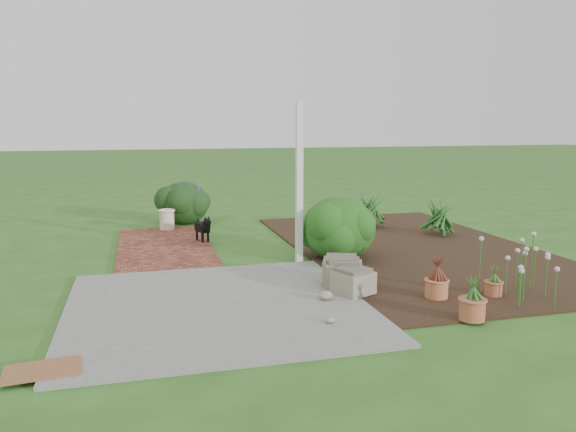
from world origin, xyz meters
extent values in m
plane|color=#31581B|center=(0.00, 0.00, 0.00)|extent=(80.00, 80.00, 0.00)
cube|color=slate|center=(-1.25, -1.75, 0.02)|extent=(3.50, 3.50, 0.04)
cube|color=maroon|center=(-1.70, 1.75, 0.02)|extent=(1.60, 3.50, 0.04)
cube|color=black|center=(2.50, 0.50, 0.01)|extent=(4.00, 7.00, 0.03)
cube|color=white|center=(0.30, 0.10, 1.25)|extent=(0.10, 0.10, 2.50)
cube|color=#716B57|center=(0.48, -1.75, 0.18)|extent=(0.56, 0.56, 0.28)
cube|color=gray|center=(0.48, -1.42, 0.20)|extent=(0.60, 0.60, 0.31)
cube|color=gray|center=(0.48, -1.31, 0.20)|extent=(0.63, 0.63, 0.32)
cube|color=brown|center=(-2.98, -3.18, 0.05)|extent=(0.68, 0.48, 0.02)
cube|color=black|center=(-1.01, 1.95, 0.29)|extent=(0.25, 0.38, 0.15)
cylinder|color=black|center=(-1.02, 1.81, 0.13)|extent=(0.04, 0.04, 0.17)
cylinder|color=black|center=(-0.92, 1.85, 0.13)|extent=(0.04, 0.04, 0.17)
cylinder|color=black|center=(-1.10, 2.05, 0.13)|extent=(0.04, 0.04, 0.17)
cylinder|color=black|center=(-1.00, 2.08, 0.13)|extent=(0.04, 0.04, 0.17)
sphere|color=black|center=(-0.94, 1.75, 0.42)|extent=(0.14, 0.14, 0.14)
cone|color=black|center=(-1.06, 2.12, 0.40)|extent=(0.09, 0.12, 0.13)
cylinder|color=beige|center=(-1.57, 3.29, 0.24)|extent=(0.29, 0.29, 0.39)
ellipsoid|color=#0F4110|center=(0.97, 0.15, 0.54)|extent=(1.42, 1.42, 1.01)
cylinder|color=#B9683E|center=(1.43, -2.16, 0.14)|extent=(0.30, 0.30, 0.23)
cylinder|color=#A85D39|center=(2.17, -2.26, 0.12)|extent=(0.25, 0.25, 0.18)
cylinder|color=#AD573A|center=(1.40, -2.98, 0.15)|extent=(0.33, 0.33, 0.24)
ellipsoid|color=black|center=(-1.16, 4.14, 0.47)|extent=(1.11, 1.11, 0.93)
camera|label=1|loc=(-2.10, -8.18, 2.18)|focal=35.00mm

